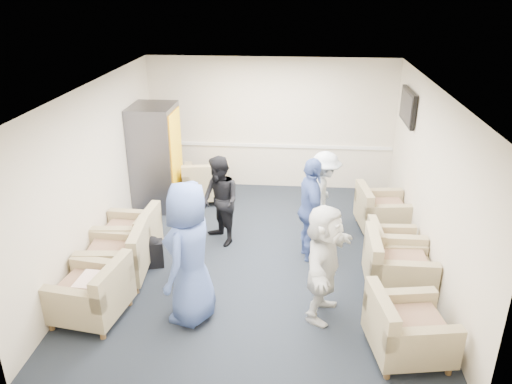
# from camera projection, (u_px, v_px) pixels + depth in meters

# --- Properties ---
(floor) EXTENTS (6.00, 6.00, 0.00)m
(floor) POSITION_uv_depth(u_px,v_px,m) (259.00, 257.00, 7.97)
(floor) COLOR black
(floor) RESTS_ON ground
(ceiling) EXTENTS (6.00, 6.00, 0.00)m
(ceiling) POSITION_uv_depth(u_px,v_px,m) (259.00, 88.00, 6.90)
(ceiling) COLOR white
(ceiling) RESTS_ON back_wall
(back_wall) EXTENTS (5.00, 0.02, 2.70)m
(back_wall) POSITION_uv_depth(u_px,v_px,m) (271.00, 124.00, 10.18)
(back_wall) COLOR beige
(back_wall) RESTS_ON floor
(front_wall) EXTENTS (5.00, 0.02, 2.70)m
(front_wall) POSITION_uv_depth(u_px,v_px,m) (234.00, 295.00, 4.69)
(front_wall) COLOR beige
(front_wall) RESTS_ON floor
(left_wall) EXTENTS (0.02, 6.00, 2.70)m
(left_wall) POSITION_uv_depth(u_px,v_px,m) (97.00, 173.00, 7.63)
(left_wall) COLOR beige
(left_wall) RESTS_ON floor
(right_wall) EXTENTS (0.02, 6.00, 2.70)m
(right_wall) POSITION_uv_depth(u_px,v_px,m) (430.00, 183.00, 7.24)
(right_wall) COLOR beige
(right_wall) RESTS_ON floor
(chair_rail) EXTENTS (4.98, 0.04, 0.06)m
(chair_rail) POSITION_uv_depth(u_px,v_px,m) (271.00, 146.00, 10.34)
(chair_rail) COLOR white
(chair_rail) RESTS_ON back_wall
(tv) EXTENTS (0.10, 1.00, 0.58)m
(tv) POSITION_uv_depth(u_px,v_px,m) (408.00, 107.00, 8.62)
(tv) COLOR black
(tv) RESTS_ON right_wall
(armchair_left_near) EXTENTS (1.00, 1.00, 0.70)m
(armchair_left_near) POSITION_uv_depth(u_px,v_px,m) (93.00, 295.00, 6.40)
(armchair_left_near) COLOR #92825E
(armchair_left_near) RESTS_ON floor
(armchair_left_mid) EXTENTS (0.96, 0.96, 0.71)m
(armchair_left_mid) POSITION_uv_depth(u_px,v_px,m) (119.00, 258.00, 7.24)
(armchair_left_mid) COLOR #92825E
(armchair_left_mid) RESTS_ON floor
(armchair_left_far) EXTENTS (0.91, 0.91, 0.69)m
(armchair_left_far) POSITION_uv_depth(u_px,v_px,m) (131.00, 237.00, 7.84)
(armchair_left_far) COLOR #92825E
(armchair_left_far) RESTS_ON floor
(armchair_right_near) EXTENTS (1.01, 1.01, 0.70)m
(armchair_right_near) POSITION_uv_depth(u_px,v_px,m) (404.00, 330.00, 5.76)
(armchair_right_near) COLOR #92825E
(armchair_right_near) RESTS_ON floor
(armchair_right_midnear) EXTENTS (0.90, 0.90, 0.72)m
(armchair_right_midnear) POSITION_uv_depth(u_px,v_px,m) (394.00, 267.00, 7.00)
(armchair_right_midnear) COLOR #92825E
(armchair_right_midnear) RESTS_ON floor
(armchair_right_midfar) EXTENTS (0.79, 0.79, 0.60)m
(armchair_right_midfar) POSITION_uv_depth(u_px,v_px,m) (391.00, 250.00, 7.57)
(armchair_right_midfar) COLOR #92825E
(armchair_right_midfar) RESTS_ON floor
(armchair_right_far) EXTENTS (0.94, 0.94, 0.68)m
(armchair_right_far) POSITION_uv_depth(u_px,v_px,m) (380.00, 212.00, 8.71)
(armchair_right_far) COLOR #92825E
(armchair_right_far) RESTS_ON floor
(armchair_corner) EXTENTS (1.02, 1.02, 0.72)m
(armchair_corner) POSITION_uv_depth(u_px,v_px,m) (207.00, 183.00, 9.86)
(armchair_corner) COLOR #92825E
(armchair_corner) RESTS_ON floor
(vending_machine) EXTENTS (0.80, 0.94, 1.98)m
(vending_machine) POSITION_uv_depth(u_px,v_px,m) (156.00, 157.00, 9.40)
(vending_machine) COLOR #525159
(vending_machine) RESTS_ON floor
(backpack) EXTENTS (0.34, 0.28, 0.50)m
(backpack) POSITION_uv_depth(u_px,v_px,m) (153.00, 251.00, 7.62)
(backpack) COLOR black
(backpack) RESTS_ON floor
(pillow) EXTENTS (0.35, 0.44, 0.12)m
(pillow) POSITION_uv_depth(u_px,v_px,m) (91.00, 283.00, 6.34)
(pillow) COLOR white
(pillow) RESTS_ON armchair_left_near
(person_front_left) EXTENTS (0.80, 1.04, 1.88)m
(person_front_left) POSITION_uv_depth(u_px,v_px,m) (190.00, 254.00, 6.20)
(person_front_left) COLOR #3F5597
(person_front_left) RESTS_ON floor
(person_mid_left) EXTENTS (0.58, 0.66, 1.53)m
(person_mid_left) POSITION_uv_depth(u_px,v_px,m) (190.00, 232.00, 7.11)
(person_mid_left) COLOR #3F5597
(person_mid_left) RESTS_ON floor
(person_back_left) EXTENTS (0.90, 0.92, 1.50)m
(person_back_left) POSITION_uv_depth(u_px,v_px,m) (220.00, 201.00, 8.12)
(person_back_left) COLOR black
(person_back_left) RESTS_ON floor
(person_back_right) EXTENTS (0.64, 1.02, 1.51)m
(person_back_right) POSITION_uv_depth(u_px,v_px,m) (324.00, 195.00, 8.33)
(person_back_right) COLOR silver
(person_back_right) RESTS_ON floor
(person_mid_right) EXTENTS (0.60, 1.03, 1.66)m
(person_mid_right) POSITION_uv_depth(u_px,v_px,m) (311.00, 210.00, 7.63)
(person_mid_right) COLOR #3F5597
(person_mid_right) RESTS_ON floor
(person_front_right) EXTENTS (0.86, 1.53, 1.57)m
(person_front_right) POSITION_uv_depth(u_px,v_px,m) (324.00, 262.00, 6.30)
(person_front_right) COLOR silver
(person_front_right) RESTS_ON floor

